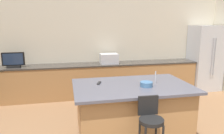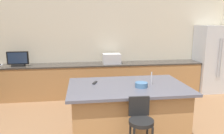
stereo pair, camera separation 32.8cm
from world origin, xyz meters
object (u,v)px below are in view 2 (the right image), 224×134
refrigerator (211,59)px  bar_stool_center (140,127)px  tv_monitor (18,59)px  tv_remote (95,83)px  fruit_bowl (141,85)px  cell_phone (139,86)px  microwave (112,59)px  kitchen_island (127,110)px

refrigerator → bar_stool_center: refrigerator is taller
tv_monitor → tv_remote: tv_monitor is taller
tv_remote → fruit_bowl: bearing=-4.3°
bar_stool_center → fruit_bowl: size_ratio=4.73×
fruit_bowl → tv_remote: bearing=155.1°
cell_phone → refrigerator: bearing=28.0°
microwave → fruit_bowl: microwave is taller
tv_monitor → tv_remote: (1.84, -2.01, -0.13)m
cell_phone → tv_remote: size_ratio=0.88×
cell_phone → tv_monitor: bearing=127.1°
refrigerator → microwave: bearing=179.1°
bar_stool_center → cell_phone: (0.18, 0.78, 0.35)m
microwave → tv_monitor: bearing=-178.8°
bar_stool_center → fruit_bowl: 0.82m
tv_monitor → bar_stool_center: 3.91m
microwave → tv_remote: bearing=-105.9°
cell_phone → tv_remote: 0.78m
kitchen_island → tv_remote: tv_remote is taller
cell_phone → fruit_bowl: bearing=-90.7°
microwave → bar_stool_center: 3.14m
fruit_bowl → cell_phone: (-0.01, 0.08, -0.04)m
tv_remote → tv_monitor: bearing=153.1°
bar_stool_center → cell_phone: bearing=78.6°
fruit_bowl → cell_phone: fruit_bowl is taller
microwave → kitchen_island: bearing=-90.9°
refrigerator → bar_stool_center: size_ratio=1.94×
microwave → bar_stool_center: microwave is taller
kitchen_island → tv_monitor: size_ratio=3.82×
microwave → tv_monitor: 2.42m
kitchen_island → fruit_bowl: bearing=-35.1°
kitchen_island → fruit_bowl: size_ratio=9.66×
bar_stool_center → fruit_bowl: bearing=76.0°
microwave → cell_phone: 2.33m
refrigerator → microwave: size_ratio=4.00×
tv_monitor → fruit_bowl: (2.59, -2.35, -0.10)m
bar_stool_center → cell_phone: size_ratio=6.59×
tv_monitor → microwave: bearing=1.2°
kitchen_island → cell_phone: (0.19, -0.06, 0.46)m
microwave → fruit_bowl: size_ratio=2.30×
tv_monitor → fruit_bowl: size_ratio=2.53×
cell_phone → kitchen_island: bearing=149.9°
microwave → tv_remote: size_ratio=2.82×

